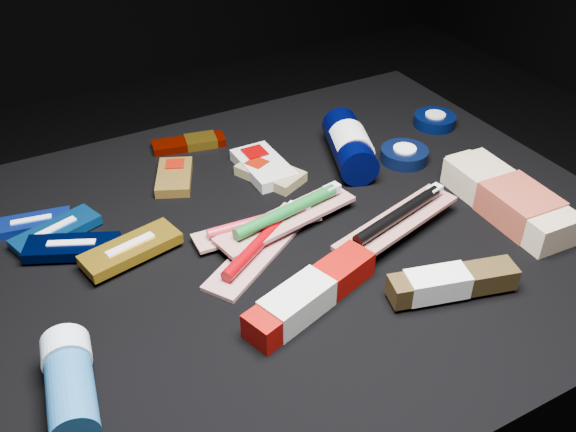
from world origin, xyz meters
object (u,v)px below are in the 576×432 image
bodywash_bottle (510,200)px  toothpaste_carton_red (307,297)px  deodorant_stick (70,383)px  lotion_bottle (350,145)px

bodywash_bottle → toothpaste_carton_red: (-0.36, -0.03, -0.00)m
toothpaste_carton_red → deodorant_stick: bearing=162.8°
bodywash_bottle → toothpaste_carton_red: bodywash_bottle is taller
bodywash_bottle → toothpaste_carton_red: size_ratio=1.15×
deodorant_stick → lotion_bottle: bearing=35.9°
lotion_bottle → deodorant_stick: lotion_bottle is taller
toothpaste_carton_red → lotion_bottle: bearing=31.2°
lotion_bottle → toothpaste_carton_red: bearing=-111.0°
bodywash_bottle → deodorant_stick: (-0.65, -0.03, 0.00)m
toothpaste_carton_red → bodywash_bottle: bearing=-12.4°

